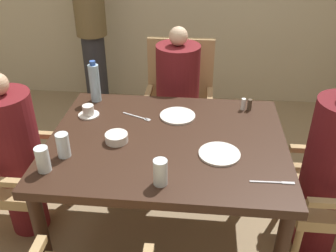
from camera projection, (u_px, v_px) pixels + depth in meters
ground_plane at (167, 234)px, 2.47m from camera, size 16.00×16.00×0.00m
dining_table at (167, 151)px, 2.13m from camera, size 1.32×1.04×0.75m
diner_in_left_chair at (15, 156)px, 2.26m from camera, size 0.32×0.32×1.10m
chair_far_side at (179, 100)px, 3.01m from camera, size 0.54×0.54×0.98m
diner_in_far_chair at (177, 100)px, 2.84m from camera, size 0.32×0.32×1.15m
diner_in_right_chair at (332, 171)px, 2.09m from camera, size 0.32×0.32×1.16m
standing_host at (91, 23)px, 3.51m from camera, size 0.29×0.32×1.70m
plate_main_left at (219, 154)px, 1.95m from camera, size 0.22×0.22×0.01m
plate_main_right at (178, 116)px, 2.30m from camera, size 0.22×0.22×0.01m
teacup_with_saucer at (88, 111)px, 2.30m from camera, size 0.13×0.13×0.07m
bowl_small at (117, 138)px, 2.05m from camera, size 0.13×0.13×0.05m
water_bottle at (95, 83)px, 2.42m from camera, size 0.07×0.07×0.28m
glass_tall_near at (63, 145)px, 1.91m from camera, size 0.07×0.07×0.13m
glass_tall_mid at (43, 159)px, 1.80m from camera, size 0.07×0.07×0.13m
glass_tall_far at (160, 172)px, 1.72m from camera, size 0.07×0.07×0.13m
salt_shaker at (243, 104)px, 2.36m from camera, size 0.03×0.03×0.08m
pepper_shaker at (250, 105)px, 2.36m from camera, size 0.03×0.03×0.07m
fork_beside_plate at (139, 117)px, 2.29m from camera, size 0.19×0.10×0.00m
knife_beside_plate at (275, 182)px, 1.75m from camera, size 0.21×0.02×0.00m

